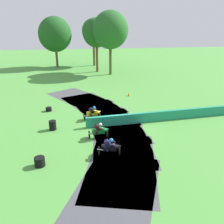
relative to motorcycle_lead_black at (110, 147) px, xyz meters
name	(u,v)px	position (x,y,z in m)	size (l,w,h in m)	color
ground_plane	(115,125)	(1.15, 4.99, -0.65)	(120.00, 120.00, 0.00)	#4C933D
track_asphalt	(103,126)	(0.09, 4.90, -0.64)	(9.45, 26.53, 0.01)	#47474C
safety_barrier	(170,115)	(6.30, 5.42, -0.20)	(0.30, 15.46, 0.90)	#1E8466
motorcycle_lead_black	(110,147)	(0.00, 0.00, 0.00)	(1.70, 0.94, 1.43)	black
motorcycle_chase_green	(99,130)	(-0.46, 2.71, -0.01)	(1.68, 0.88, 1.42)	black
motorcycle_trailing_yellow	(93,113)	(-0.65, 6.55, -0.02)	(1.72, 1.05, 1.42)	black
tire_stack_near	(40,162)	(-4.54, -0.60, -0.35)	(0.66, 0.66, 0.60)	black
tire_stack_mid_a	(53,125)	(-4.15, 4.79, -0.25)	(0.59, 0.59, 0.80)	black
tire_stack_mid_b	(49,109)	(-4.90, 9.39, -0.45)	(0.59, 0.59, 0.40)	black
traffic_cone	(129,94)	(4.16, 13.31, -0.43)	(0.28, 0.28, 0.44)	orange
tree_far_left	(97,33)	(1.77, 28.58, 5.91)	(4.65, 4.65, 9.03)	brown
tree_far_right	(93,31)	(1.76, 34.96, 5.94)	(4.46, 4.46, 8.96)	brown
tree_mid_rise	(55,34)	(-5.50, 34.44, 5.42)	(6.15, 6.15, 9.30)	brown
tree_behind_barrier	(110,30)	(3.74, 25.91, 6.43)	(5.67, 5.67, 10.08)	brown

